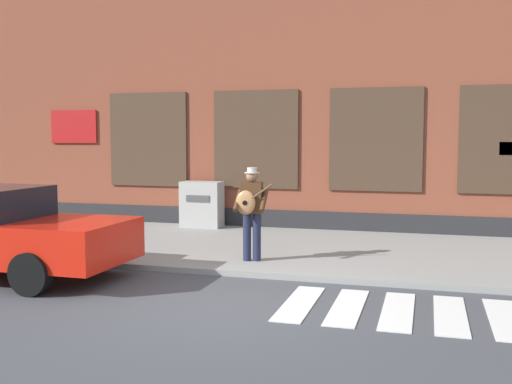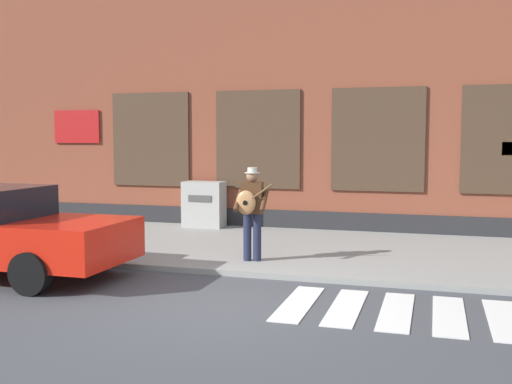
# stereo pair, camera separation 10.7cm
# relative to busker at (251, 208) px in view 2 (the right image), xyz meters

# --- Properties ---
(ground_plane) EXTENTS (160.00, 160.00, 0.00)m
(ground_plane) POSITION_rel_busker_xyz_m (0.37, -2.54, -1.08)
(ground_plane) COLOR #424449
(sidewalk) EXTENTS (28.00, 5.07, 0.10)m
(sidewalk) POSITION_rel_busker_xyz_m (0.37, 1.65, -1.03)
(sidewalk) COLOR gray
(sidewalk) RESTS_ON ground
(building_backdrop) EXTENTS (28.00, 4.06, 8.35)m
(building_backdrop) POSITION_rel_busker_xyz_m (0.37, 6.18, 3.08)
(building_backdrop) COLOR brown
(building_backdrop) RESTS_ON ground
(crosswalk) EXTENTS (5.20, 1.90, 0.01)m
(crosswalk) POSITION_rel_busker_xyz_m (3.76, -2.18, -1.08)
(crosswalk) COLOR silver
(crosswalk) RESTS_ON ground
(busker) EXTENTS (0.73, 0.56, 1.72)m
(busker) POSITION_rel_busker_xyz_m (0.00, 0.00, 0.00)
(busker) COLOR #1E233D
(busker) RESTS_ON sidewalk
(utility_box) EXTENTS (1.03, 0.56, 1.16)m
(utility_box) POSITION_rel_busker_xyz_m (-2.41, 3.73, -0.40)
(utility_box) COLOR #ADADA8
(utility_box) RESTS_ON sidewalk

